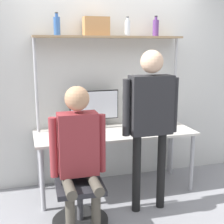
# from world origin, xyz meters

# --- Properties ---
(ground_plane) EXTENTS (12.00, 12.00, 0.00)m
(ground_plane) POSITION_xyz_m (0.00, 0.00, 0.00)
(ground_plane) COLOR gray
(wall_back) EXTENTS (8.00, 0.06, 2.70)m
(wall_back) POSITION_xyz_m (0.00, 0.77, 1.35)
(wall_back) COLOR silver
(wall_back) RESTS_ON ground_plane
(desk) EXTENTS (1.92, 0.72, 0.75)m
(desk) POSITION_xyz_m (0.00, 0.38, 0.68)
(desk) COLOR beige
(desk) RESTS_ON ground_plane
(shelf_unit) EXTENTS (1.82, 0.27, 1.88)m
(shelf_unit) POSITION_xyz_m (0.00, 0.60, 1.60)
(shelf_unit) COLOR #997A56
(shelf_unit) RESTS_ON ground_plane
(monitor) EXTENTS (0.62, 0.20, 0.48)m
(monitor) POSITION_xyz_m (-0.20, 0.60, 1.01)
(monitor) COLOR black
(monitor) RESTS_ON desk
(laptop) EXTENTS (0.31, 0.21, 0.21)m
(laptop) POSITION_xyz_m (-0.54, 0.21, 0.80)
(laptop) COLOR #333338
(laptop) RESTS_ON desk
(cell_phone) EXTENTS (0.07, 0.15, 0.01)m
(cell_phone) POSITION_xyz_m (-0.31, 0.17, 0.75)
(cell_phone) COLOR #264C8C
(cell_phone) RESTS_ON desk
(office_chair) EXTENTS (0.56, 0.56, 0.89)m
(office_chair) POSITION_xyz_m (-0.56, -0.26, 0.27)
(office_chair) COLOR black
(office_chair) RESTS_ON ground_plane
(person_seated) EXTENTS (0.55, 0.48, 1.40)m
(person_seated) POSITION_xyz_m (-0.56, -0.31, 0.82)
(person_seated) COLOR #4C473D
(person_seated) RESTS_ON ground_plane
(person_standing) EXTENTS (0.61, 0.23, 1.72)m
(person_standing) POSITION_xyz_m (0.22, -0.20, 1.11)
(person_standing) COLOR black
(person_standing) RESTS_ON ground_plane
(bottle_blue) EXTENTS (0.08, 0.08, 0.25)m
(bottle_blue) POSITION_xyz_m (-0.63, 0.60, 1.98)
(bottle_blue) COLOR #335999
(bottle_blue) RESTS_ON shelf_unit
(bottle_clear) EXTENTS (0.07, 0.07, 0.23)m
(bottle_clear) POSITION_xyz_m (0.22, 0.60, 1.97)
(bottle_clear) COLOR silver
(bottle_clear) RESTS_ON shelf_unit
(bottle_purple) EXTENTS (0.08, 0.08, 0.25)m
(bottle_purple) POSITION_xyz_m (0.60, 0.60, 1.98)
(bottle_purple) COLOR #593372
(bottle_purple) RESTS_ON shelf_unit
(storage_box) EXTENTS (0.30, 0.16, 0.22)m
(storage_box) POSITION_xyz_m (-0.17, 0.60, 1.98)
(storage_box) COLOR #B27A47
(storage_box) RESTS_ON shelf_unit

